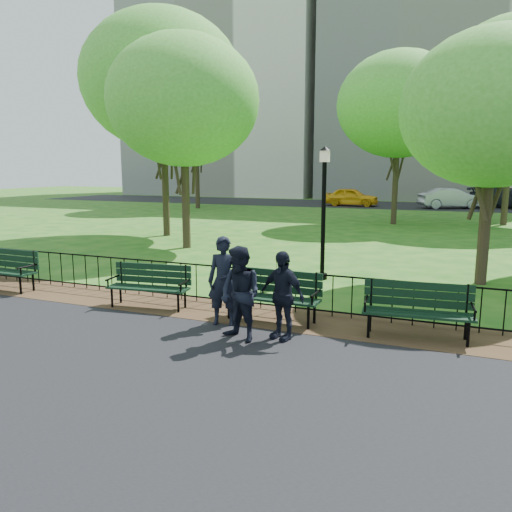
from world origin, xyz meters
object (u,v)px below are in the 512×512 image
at_px(lamppost, 324,208).
at_px(person_mid, 240,294).
at_px(sedan_dark, 506,198).
at_px(park_bench_right_a, 418,304).
at_px(park_bench_left_a, 150,281).
at_px(tree_far_w, 196,112).
at_px(tree_mid_w, 162,81).
at_px(tree_near_w, 183,101).
at_px(park_bench_main, 259,287).
at_px(tree_near_e, 494,109).
at_px(tree_far_c, 399,105).
at_px(park_bench_left_b, 5,265).
at_px(sedan_silver, 451,198).
at_px(taxi, 351,197).
at_px(person_right, 282,295).
at_px(person_left, 224,281).

distance_m(lamppost, person_mid, 5.59).
height_order(person_mid, sedan_dark, person_mid).
bearing_deg(park_bench_right_a, park_bench_left_a, 175.30).
xyz_separation_m(park_bench_left_a, tree_far_w, (-12.61, 25.03, 6.64)).
bearing_deg(tree_mid_w, tree_near_w, -46.19).
height_order(tree_near_w, sedan_dark, tree_near_w).
bearing_deg(sedan_dark, tree_near_w, 174.84).
relative_size(park_bench_main, park_bench_right_a, 1.00).
distance_m(tree_near_e, tree_far_c, 14.70).
distance_m(park_bench_main, park_bench_left_b, 6.98).
distance_m(park_bench_left_b, lamppost, 8.43).
height_order(park_bench_main, sedan_silver, sedan_silver).
bearing_deg(park_bench_main, taxi, 99.89).
bearing_deg(tree_far_w, taxi, 32.16).
height_order(tree_far_w, sedan_silver, tree_far_w).
height_order(park_bench_left_a, sedan_dark, sedan_dark).
relative_size(tree_near_w, sedan_dark, 1.46).
bearing_deg(park_bench_left_a, lamppost, 49.08).
relative_size(park_bench_left_a, sedan_silver, 0.40).
relative_size(lamppost, tree_near_w, 0.46).
bearing_deg(sedan_dark, sedan_silver, 138.83).
bearing_deg(park_bench_left_b, lamppost, 31.36).
height_order(lamppost, taxi, lamppost).
bearing_deg(sedan_dark, tree_far_w, 133.40).
height_order(tree_mid_w, taxi, tree_mid_w).
distance_m(tree_near_e, taxi, 28.15).
xyz_separation_m(park_bench_main, tree_far_w, (-15.20, 25.01, 6.54)).
distance_m(park_bench_left_a, person_right, 3.53).
relative_size(park_bench_left_a, lamppost, 0.52).
xyz_separation_m(tree_mid_w, taxi, (4.16, 21.21, -6.07)).
bearing_deg(sedan_silver, person_left, 149.80).
relative_size(tree_near_w, person_mid, 4.67).
bearing_deg(lamppost, tree_near_e, 14.23).
xyz_separation_m(tree_far_w, sedan_dark, (22.08, 9.08, -6.43)).
bearing_deg(park_bench_right_a, tree_near_e, 70.87).
xyz_separation_m(tree_mid_w, sedan_silver, (11.71, 21.56, -6.03)).
bearing_deg(park_bench_main, sedan_dark, 80.16).
bearing_deg(tree_near_w, park_bench_left_b, -96.36).
bearing_deg(sedan_silver, park_bench_left_a, 146.05).
bearing_deg(park_bench_main, park_bench_left_a, -177.97).
distance_m(park_bench_left_b, tree_near_e, 13.02).
relative_size(tree_near_e, tree_far_w, 0.63).
relative_size(lamppost, tree_far_w, 0.35).
bearing_deg(park_bench_left_b, tree_far_c, 70.48).
xyz_separation_m(tree_mid_w, person_left, (8.28, -10.99, -5.93)).
relative_size(park_bench_left_a, tree_near_w, 0.24).
bearing_deg(tree_near_e, tree_far_c, 105.95).
relative_size(lamppost, sedan_dark, 0.67).
xyz_separation_m(park_bench_left_a, tree_near_w, (-3.53, 7.68, 4.92)).
distance_m(tree_near_w, tree_near_e, 10.74).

